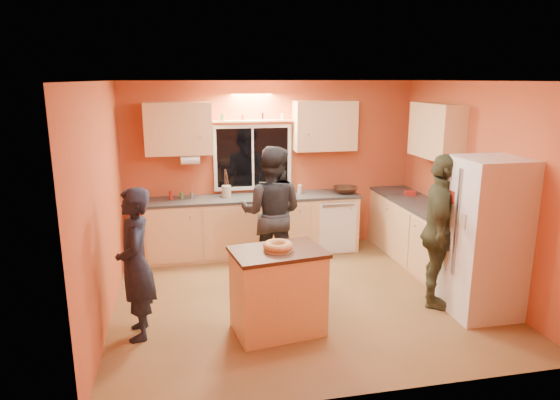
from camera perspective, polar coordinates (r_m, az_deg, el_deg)
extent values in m
plane|color=brown|center=(6.28, 2.58, -11.03)|extent=(4.50, 4.50, 0.00)
cube|color=#BB5630|center=(7.77, -0.96, 3.88)|extent=(4.50, 0.04, 2.60)
cube|color=#BB5630|center=(4.02, 9.84, -5.74)|extent=(4.50, 0.04, 2.60)
cube|color=#BB5630|center=(5.74, -19.62, -0.47)|extent=(0.04, 4.00, 2.60)
cube|color=#BB5630|center=(6.77, 21.52, 1.44)|extent=(0.04, 4.00, 2.60)
cube|color=white|center=(5.70, 2.87, 13.43)|extent=(4.50, 4.00, 0.02)
cube|color=black|center=(7.68, -3.15, 4.88)|extent=(1.10, 0.02, 0.90)
cube|color=white|center=(7.67, -3.13, 4.87)|extent=(1.20, 0.04, 1.00)
cube|color=tan|center=(7.39, -11.56, 7.99)|extent=(0.95, 0.33, 0.75)
cube|color=tan|center=(7.72, 5.17, 8.44)|extent=(0.95, 0.33, 0.75)
cube|color=tan|center=(7.27, 17.42, 7.55)|extent=(0.33, 1.00, 0.75)
cylinder|color=silver|center=(7.33, -10.21, 4.50)|extent=(0.27, 0.12, 0.12)
cube|color=tan|center=(7.62, -3.09, -3.05)|extent=(3.20, 0.60, 0.86)
cube|color=#282B2D|center=(7.51, -3.14, 0.24)|extent=(3.24, 0.62, 0.04)
cube|color=tan|center=(8.27, 12.87, -2.04)|extent=(0.60, 0.60, 0.86)
cube|color=#282B2D|center=(8.16, 13.04, 1.00)|extent=(0.62, 0.62, 0.04)
cube|color=tan|center=(7.24, 16.78, -4.54)|extent=(0.60, 1.80, 0.86)
cube|color=#282B2D|center=(7.12, 17.03, -1.10)|extent=(0.62, 1.84, 0.04)
cube|color=silver|center=(6.02, 22.41, -4.01)|extent=(0.72, 0.70, 1.80)
cube|color=tan|center=(5.33, -0.24, -10.52)|extent=(0.98, 0.73, 0.88)
cube|color=black|center=(5.16, -0.24, -5.96)|extent=(1.02, 0.77, 0.04)
torus|color=tan|center=(5.14, -0.24, -5.28)|extent=(0.31, 0.31, 0.09)
imported|color=black|center=(5.32, -16.18, -7.04)|extent=(0.42, 0.61, 1.58)
imported|color=black|center=(6.61, -0.98, -1.50)|extent=(1.05, 0.95, 1.78)
imported|color=#373B25|center=(6.06, 17.79, -3.47)|extent=(0.89, 1.14, 1.81)
imported|color=black|center=(7.79, 7.50, 1.15)|extent=(0.46, 0.46, 0.09)
cylinder|color=beige|center=(7.50, -6.14, 1.00)|extent=(0.14, 0.14, 0.17)
imported|color=gray|center=(6.63, 19.80, -1.00)|extent=(0.27, 0.24, 0.27)
cube|color=#A62219|center=(7.82, 14.63, 0.77)|extent=(0.19, 0.16, 0.07)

